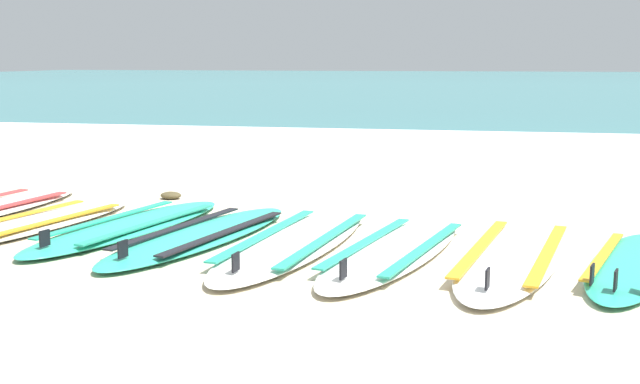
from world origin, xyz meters
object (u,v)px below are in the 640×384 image
at_px(surfboard_7, 632,265).
at_px(surfboard_3, 201,235).
at_px(surfboard_6, 513,255).
at_px(surfboard_2, 129,226).
at_px(surfboard_1, 31,224).
at_px(surfboard_4, 295,241).
at_px(surfboard_5, 395,250).

bearing_deg(surfboard_7, surfboard_3, 175.19).
height_order(surfboard_6, surfboard_7, same).
bearing_deg(surfboard_3, surfboard_6, -3.98).
relative_size(surfboard_2, surfboard_3, 1.01).
bearing_deg(surfboard_2, surfboard_6, -6.67).
height_order(surfboard_2, surfboard_3, same).
xyz_separation_m(surfboard_1, surfboard_4, (2.12, -0.14, -0.00)).
distance_m(surfboard_1, surfboard_6, 3.60).
bearing_deg(surfboard_1, surfboard_3, -3.42).
distance_m(surfboard_2, surfboard_7, 3.56).
bearing_deg(surfboard_5, surfboard_2, 170.41).
distance_m(surfboard_3, surfboard_5, 1.43).
height_order(surfboard_1, surfboard_3, same).
relative_size(surfboard_1, surfboard_2, 0.96).
height_order(surfboard_1, surfboard_6, same).
xyz_separation_m(surfboard_4, surfboard_7, (2.18, -0.18, 0.00)).
xyz_separation_m(surfboard_2, surfboard_5, (2.06, -0.35, -0.00)).
relative_size(surfboard_3, surfboard_7, 1.17).
distance_m(surfboard_3, surfboard_7, 2.90).
height_order(surfboard_1, surfboard_2, same).
distance_m(surfboard_5, surfboard_6, 0.77).
xyz_separation_m(surfboard_3, surfboard_4, (0.71, -0.06, -0.00)).
bearing_deg(surfboard_1, surfboard_7, -4.35).
distance_m(surfboard_5, surfboard_7, 1.48).
bearing_deg(surfboard_4, surfboard_2, 170.07).
bearing_deg(surfboard_2, surfboard_7, -6.80).
xyz_separation_m(surfboard_3, surfboard_6, (2.18, -0.15, -0.00)).
height_order(surfboard_2, surfboard_4, same).
height_order(surfboard_2, surfboard_5, same).
bearing_deg(surfboard_6, surfboard_2, 173.33).
bearing_deg(surfboard_2, surfboard_1, -173.03).
distance_m(surfboard_3, surfboard_4, 0.71).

